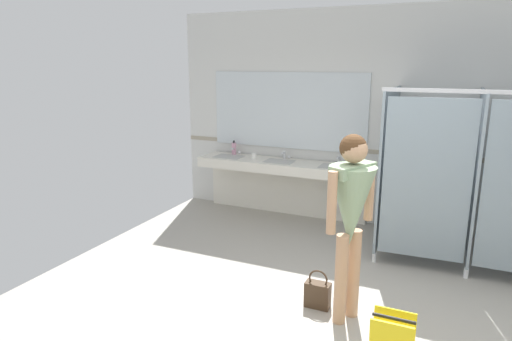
{
  "coord_description": "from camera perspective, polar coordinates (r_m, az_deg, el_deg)",
  "views": [
    {
      "loc": [
        0.67,
        -3.3,
        2.26
      ],
      "look_at": [
        -1.28,
        1.02,
        1.1
      ],
      "focal_mm": 31.13,
      "sensor_mm": 36.0,
      "label": 1
    }
  ],
  "objects": [
    {
      "name": "wall_back_tile_band",
      "position": [
        6.32,
        17.69,
        2.08
      ],
      "size": [
        6.58,
        0.01,
        0.06
      ],
      "primitive_type": "cube",
      "color": "#9E937F",
      "rests_on": "wall_back"
    },
    {
      "name": "wall_back",
      "position": [
        6.32,
        18.06,
        6.12
      ],
      "size": [
        6.58,
        0.12,
        2.99
      ],
      "primitive_type": "cube",
      "color": "silver",
      "rests_on": "ground_plane"
    },
    {
      "name": "floor_drain_cover",
      "position": [
        3.99,
        4.69,
        -20.69
      ],
      "size": [
        0.14,
        0.14,
        0.01
      ],
      "primitive_type": "cylinder",
      "color": "#B7BABF",
      "rests_on": "ground_plane"
    },
    {
      "name": "soap_dispenser",
      "position": [
        6.92,
        -2.85,
        2.86
      ],
      "size": [
        0.07,
        0.07,
        0.22
      ],
      "color": "#D899B2",
      "rests_on": "vanity_counter"
    },
    {
      "name": "handbag",
      "position": [
        4.37,
        7.92,
        -15.42
      ],
      "size": [
        0.24,
        0.12,
        0.38
      ],
      "color": "#3F2D1E",
      "rests_on": "ground_plane"
    },
    {
      "name": "mirror_panel",
      "position": [
        6.6,
        4.06,
        7.68
      ],
      "size": [
        2.37,
        0.02,
        1.11
      ],
      "primitive_type": "cube",
      "color": "silver",
      "rests_on": "wall_back"
    },
    {
      "name": "bathroom_stalls",
      "position": [
        5.45,
        26.4,
        -0.55
      ],
      "size": [
        2.0,
        1.32,
        2.0
      ],
      "color": "gray",
      "rests_on": "ground_plane"
    },
    {
      "name": "person_standing",
      "position": [
        3.86,
        12.11,
        -4.46
      ],
      "size": [
        0.53,
        0.54,
        1.69
      ],
      "color": "tan",
      "rests_on": "ground_plane"
    },
    {
      "name": "paper_cup",
      "position": [
        6.57,
        -0.25,
        1.85
      ],
      "size": [
        0.07,
        0.07,
        0.09
      ],
      "primitive_type": "cylinder",
      "color": "white",
      "rests_on": "vanity_counter"
    },
    {
      "name": "vanity_counter",
      "position": [
        6.59,
        3.34,
        -0.61
      ],
      "size": [
        2.47,
        0.54,
        0.97
      ],
      "color": "silver",
      "rests_on": "ground_plane"
    }
  ]
}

